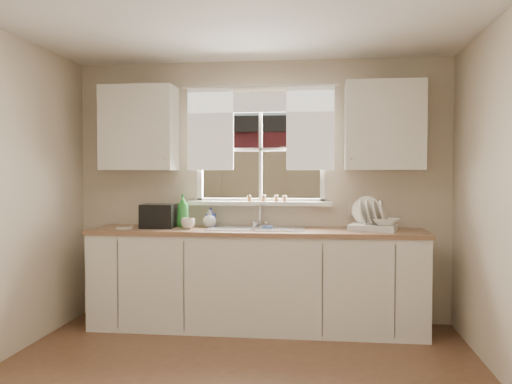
# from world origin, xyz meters

# --- Properties ---
(room_walls) EXTENTS (3.62, 4.02, 2.50)m
(room_walls) POSITION_xyz_m (0.00, -0.07, 1.24)
(room_walls) COLOR beige
(room_walls) RESTS_ON ground
(window) EXTENTS (1.38, 0.16, 1.06)m
(window) POSITION_xyz_m (0.00, 2.00, 1.49)
(window) COLOR white
(window) RESTS_ON room_walls
(curtains) EXTENTS (1.50, 0.03, 0.81)m
(curtains) POSITION_xyz_m (0.00, 1.95, 1.93)
(curtains) COLOR white
(curtains) RESTS_ON room_walls
(base_cabinets) EXTENTS (3.00, 0.62, 0.87)m
(base_cabinets) POSITION_xyz_m (0.00, 1.68, 0.43)
(base_cabinets) COLOR white
(base_cabinets) RESTS_ON ground
(countertop) EXTENTS (3.04, 0.65, 0.04)m
(countertop) POSITION_xyz_m (0.00, 1.68, 0.89)
(countertop) COLOR #8D6546
(countertop) RESTS_ON base_cabinets
(upper_cabinet_left) EXTENTS (0.70, 0.33, 0.80)m
(upper_cabinet_left) POSITION_xyz_m (-1.15, 1.82, 1.85)
(upper_cabinet_left) COLOR white
(upper_cabinet_left) RESTS_ON room_walls
(upper_cabinet_right) EXTENTS (0.70, 0.33, 0.80)m
(upper_cabinet_right) POSITION_xyz_m (1.15, 1.82, 1.85)
(upper_cabinet_right) COLOR white
(upper_cabinet_right) RESTS_ON room_walls
(wall_outlet) EXTENTS (0.08, 0.01, 0.12)m
(wall_outlet) POSITION_xyz_m (0.88, 1.99, 1.08)
(wall_outlet) COLOR beige
(wall_outlet) RESTS_ON room_walls
(sill_jars) EXTENTS (0.38, 0.04, 0.06)m
(sill_jars) POSITION_xyz_m (0.08, 1.94, 1.18)
(sill_jars) COLOR brown
(sill_jars) RESTS_ON window
(backyard) EXTENTS (20.00, 10.00, 6.13)m
(backyard) POSITION_xyz_m (0.58, 8.42, 3.46)
(backyard) COLOR #335421
(backyard) RESTS_ON ground
(sink) EXTENTS (0.88, 0.52, 0.40)m
(sink) POSITION_xyz_m (0.00, 1.71, 0.84)
(sink) COLOR #B7B7BC
(sink) RESTS_ON countertop
(dish_rack) EXTENTS (0.47, 0.40, 0.30)m
(dish_rack) POSITION_xyz_m (1.04, 1.70, 0.99)
(dish_rack) COLOR silver
(dish_rack) RESTS_ON countertop
(bowl) EXTENTS (0.30, 0.30, 0.06)m
(bowl) POSITION_xyz_m (1.16, 1.65, 0.99)
(bowl) COLOR white
(bowl) RESTS_ON dish_rack
(soap_bottle_a) EXTENTS (0.15, 0.16, 0.31)m
(soap_bottle_a) POSITION_xyz_m (-0.71, 1.78, 1.07)
(soap_bottle_a) COLOR green
(soap_bottle_a) RESTS_ON countertop
(soap_bottle_b) EXTENTS (0.09, 0.09, 0.18)m
(soap_bottle_b) POSITION_xyz_m (-0.46, 1.86, 1.00)
(soap_bottle_b) COLOR blue
(soap_bottle_b) RESTS_ON countertop
(soap_bottle_c) EXTENTS (0.13, 0.13, 0.16)m
(soap_bottle_c) POSITION_xyz_m (-0.46, 1.80, 0.99)
(soap_bottle_c) COLOR beige
(soap_bottle_c) RESTS_ON countertop
(saucer) EXTENTS (0.17, 0.17, 0.01)m
(saucer) POSITION_xyz_m (-1.22, 1.60, 0.92)
(saucer) COLOR white
(saucer) RESTS_ON countertop
(cup) EXTENTS (0.15, 0.15, 0.10)m
(cup) POSITION_xyz_m (-0.63, 1.64, 0.96)
(cup) COLOR white
(cup) RESTS_ON countertop
(black_appliance) EXTENTS (0.32, 0.28, 0.22)m
(black_appliance) POSITION_xyz_m (-0.92, 1.69, 1.02)
(black_appliance) COLOR black
(black_appliance) RESTS_ON countertop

